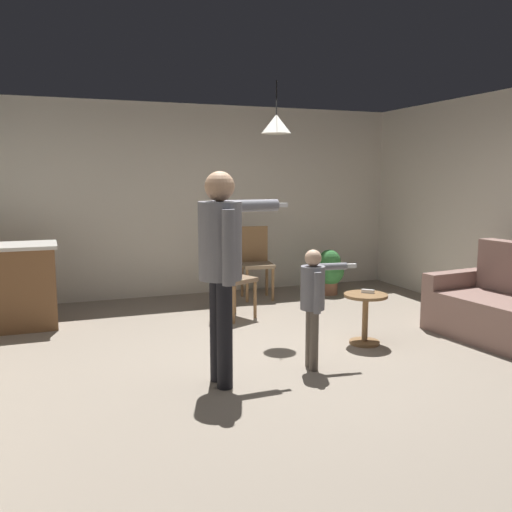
% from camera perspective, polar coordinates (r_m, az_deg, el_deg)
% --- Properties ---
extents(ground, '(7.68, 7.68, 0.00)m').
position_cam_1_polar(ground, '(5.24, 1.78, -10.70)').
color(ground, gray).
extents(wall_back, '(6.40, 0.10, 2.70)m').
position_cam_1_polar(wall_back, '(8.02, -6.92, 5.67)').
color(wall_back, silver).
rests_on(wall_back, ground).
extents(side_table_by_couch, '(0.44, 0.44, 0.52)m').
position_cam_1_polar(side_table_by_couch, '(5.76, 11.17, -5.73)').
color(side_table_by_couch, olive).
rests_on(side_table_by_couch, ground).
extents(person_adult, '(0.85, 0.52, 1.74)m').
position_cam_1_polar(person_adult, '(4.44, -3.52, 0.16)').
color(person_adult, black).
rests_on(person_adult, ground).
extents(person_child, '(0.58, 0.31, 1.07)m').
position_cam_1_polar(person_child, '(4.89, 5.95, -4.04)').
color(person_child, '#60564C').
rests_on(person_child, ground).
extents(dining_chair_by_counter, '(0.56, 0.56, 1.00)m').
position_cam_1_polar(dining_chair_by_counter, '(6.68, -2.74, -1.74)').
color(dining_chair_by_counter, olive).
rests_on(dining_chair_by_counter, ground).
extents(dining_chair_near_wall, '(0.48, 0.48, 1.00)m').
position_cam_1_polar(dining_chair_near_wall, '(7.74, 0.01, -0.35)').
color(dining_chair_near_wall, olive).
rests_on(dining_chair_near_wall, ground).
extents(potted_plant_corner, '(0.43, 0.43, 0.65)m').
position_cam_1_polar(potted_plant_corner, '(8.06, 7.54, -1.42)').
color(potted_plant_corner, brown).
rests_on(potted_plant_corner, ground).
extents(spare_remote_on_table, '(0.12, 0.11, 0.04)m').
position_cam_1_polar(spare_remote_on_table, '(5.76, 11.43, -3.57)').
color(spare_remote_on_table, white).
rests_on(spare_remote_on_table, side_table_by_couch).
extents(ceiling_light_pendant, '(0.32, 0.32, 0.55)m').
position_cam_1_polar(ceiling_light_pendant, '(6.07, 2.10, 13.43)').
color(ceiling_light_pendant, silver).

